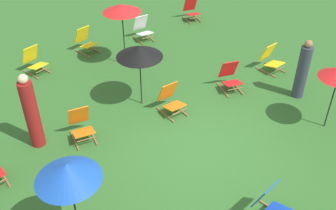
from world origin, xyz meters
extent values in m
plane|color=#2D6026|center=(0.00, 0.00, 0.00)|extent=(40.00, 40.00, 0.00)
cube|color=olive|center=(0.08, 1.44, 0.02)|extent=(0.05, 0.76, 0.04)
cube|color=olive|center=(0.52, 1.44, 0.02)|extent=(0.05, 0.76, 0.04)
cube|color=orange|center=(0.30, 1.34, 0.27)|extent=(0.49, 0.44, 0.13)
cube|color=orange|center=(0.29, 1.64, 0.55)|extent=(0.48, 0.25, 0.57)
cylinder|color=olive|center=(0.30, 1.14, 0.20)|extent=(0.44, 0.03, 0.03)
cube|color=olive|center=(-2.25, 1.84, 0.02)|extent=(0.16, 0.76, 0.04)
cube|color=olive|center=(-1.82, 1.77, 0.02)|extent=(0.16, 0.76, 0.04)
cube|color=orange|center=(-2.05, 1.71, 0.27)|extent=(0.54, 0.51, 0.13)
cube|color=orange|center=(-2.00, 2.01, 0.55)|extent=(0.51, 0.32, 0.57)
cylinder|color=olive|center=(-2.09, 1.51, 0.20)|extent=(0.44, 0.10, 0.03)
cube|color=olive|center=(1.72, 5.45, 0.02)|extent=(0.09, 0.76, 0.04)
cube|color=olive|center=(2.16, 5.43, 0.02)|extent=(0.09, 0.76, 0.04)
cube|color=white|center=(1.94, 5.34, 0.27)|extent=(0.51, 0.46, 0.13)
cube|color=white|center=(1.96, 5.64, 0.55)|extent=(0.50, 0.28, 0.57)
cylinder|color=olive|center=(1.92, 5.14, 0.20)|extent=(0.44, 0.06, 0.03)
cube|color=olive|center=(-0.25, 5.68, 0.02)|extent=(0.20, 0.75, 0.04)
cube|color=olive|center=(0.18, 5.78, 0.02)|extent=(0.20, 0.75, 0.04)
cube|color=yellow|center=(-0.02, 5.63, 0.27)|extent=(0.56, 0.53, 0.13)
cube|color=yellow|center=(-0.08, 5.93, 0.55)|extent=(0.52, 0.35, 0.57)
cylinder|color=olive|center=(0.03, 5.44, 0.20)|extent=(0.44, 0.12, 0.03)
cube|color=olive|center=(-3.98, 1.63, 0.02)|extent=(0.08, 0.76, 0.04)
cube|color=olive|center=(3.75, 1.43, 0.02)|extent=(0.11, 0.76, 0.04)
cube|color=olive|center=(4.19, 1.47, 0.02)|extent=(0.11, 0.76, 0.04)
cube|color=yellow|center=(3.98, 1.35, 0.27)|extent=(0.52, 0.48, 0.13)
cube|color=yellow|center=(3.95, 1.65, 0.55)|extent=(0.50, 0.29, 0.57)
cylinder|color=olive|center=(4.00, 1.15, 0.20)|extent=(0.44, 0.07, 0.03)
cube|color=olive|center=(2.05, 1.45, 0.02)|extent=(0.25, 0.74, 0.04)
cube|color=olive|center=(2.47, 1.32, 0.02)|extent=(0.25, 0.74, 0.04)
cube|color=red|center=(2.23, 1.29, 0.27)|extent=(0.58, 0.55, 0.13)
cube|color=red|center=(2.32, 1.58, 0.55)|extent=(0.53, 0.37, 0.57)
cylinder|color=olive|center=(2.18, 1.10, 0.20)|extent=(0.43, 0.15, 0.03)
cube|color=olive|center=(4.11, 5.84, 0.02)|extent=(0.21, 0.75, 0.04)
cube|color=olive|center=(4.54, 5.74, 0.02)|extent=(0.21, 0.75, 0.04)
cube|color=red|center=(4.30, 5.70, 0.27)|extent=(0.57, 0.53, 0.13)
cube|color=red|center=(4.37, 5.99, 0.55)|extent=(0.52, 0.35, 0.57)
cylinder|color=olive|center=(4.26, 5.50, 0.20)|extent=(0.43, 0.13, 0.03)
cube|color=#1947B7|center=(-0.18, -2.20, 0.55)|extent=(0.51, 0.32, 0.57)
cube|color=olive|center=(-2.07, 5.34, 0.02)|extent=(0.24, 0.74, 0.04)
cube|color=olive|center=(-1.65, 5.45, 0.02)|extent=(0.24, 0.74, 0.04)
cube|color=yellow|center=(-1.83, 5.30, 0.27)|extent=(0.58, 0.54, 0.13)
cube|color=yellow|center=(-1.91, 5.59, 0.55)|extent=(0.53, 0.37, 0.57)
cylinder|color=olive|center=(-1.78, 5.11, 0.20)|extent=(0.43, 0.14, 0.03)
cylinder|color=black|center=(3.07, -1.19, 0.83)|extent=(0.03, 0.03, 1.65)
cylinder|color=black|center=(-3.31, -0.85, 0.97)|extent=(0.03, 0.03, 1.95)
cone|color=#194CB2|center=(-3.31, -0.85, 1.82)|extent=(1.05, 1.05, 0.32)
cylinder|color=black|center=(0.57, 4.31, 0.96)|extent=(0.03, 0.03, 1.92)
cone|color=red|center=(0.57, 4.31, 1.83)|extent=(1.11, 1.11, 0.24)
cylinder|color=black|center=(-0.13, 2.24, 0.84)|extent=(0.03, 0.03, 1.69)
cone|color=black|center=(-0.13, 2.24, 1.57)|extent=(1.17, 1.17, 0.30)
cylinder|color=#333847|center=(3.57, 0.10, 0.74)|extent=(0.43, 0.43, 1.49)
sphere|color=#936647|center=(3.57, 0.10, 1.58)|extent=(0.20, 0.20, 0.20)
cylinder|color=maroon|center=(-2.97, 2.24, 0.84)|extent=(0.45, 0.45, 1.69)
sphere|color=beige|center=(-2.97, 2.24, 1.78)|extent=(0.21, 0.21, 0.21)
camera|label=1|loc=(-4.52, -5.25, 6.18)|focal=42.38mm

